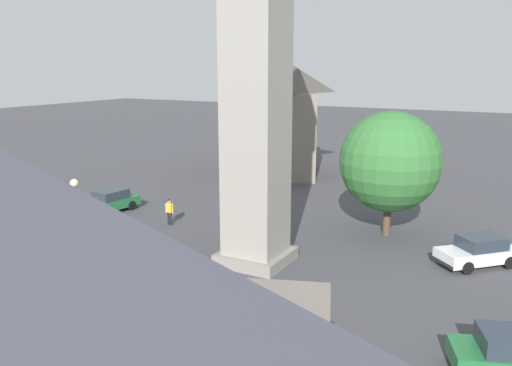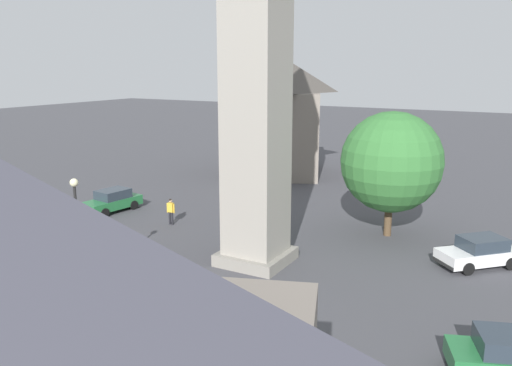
# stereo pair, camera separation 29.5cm
# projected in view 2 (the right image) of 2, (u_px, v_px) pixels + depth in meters

# --- Properties ---
(ground_plane) EXTENTS (200.00, 200.00, 0.00)m
(ground_plane) POSITION_uv_depth(u_px,v_px,m) (256.00, 262.00, 26.55)
(ground_plane) COLOR #424247
(car_silver_kerb) EXTENTS (4.44, 2.85, 1.53)m
(car_silver_kerb) POSITION_uv_depth(u_px,v_px,m) (106.00, 252.00, 25.81)
(car_silver_kerb) COLOR red
(car_silver_kerb) RESTS_ON ground
(car_red_corner) EXTENTS (2.22, 4.31, 1.53)m
(car_red_corner) POSITION_uv_depth(u_px,v_px,m) (112.00, 201.00, 35.58)
(car_red_corner) COLOR #236B38
(car_red_corner) RESTS_ON ground
(car_white_side) EXTENTS (4.11, 4.11, 1.53)m
(car_white_side) POSITION_uv_depth(u_px,v_px,m) (480.00, 252.00, 25.80)
(car_white_side) COLOR white
(car_white_side) RESTS_ON ground
(pedestrian) EXTENTS (0.56, 0.27, 1.69)m
(pedestrian) POSITION_uv_depth(u_px,v_px,m) (171.00, 209.00, 32.59)
(pedestrian) COLOR black
(pedestrian) RESTS_ON ground
(tree) EXTENTS (5.85, 5.85, 7.37)m
(tree) POSITION_uv_depth(u_px,v_px,m) (391.00, 162.00, 29.71)
(tree) COLOR brown
(tree) RESTS_ON ground
(building_corner_back) EXTENTS (10.13, 10.57, 10.74)m
(building_corner_back) POSITION_uv_depth(u_px,v_px,m) (280.00, 115.00, 46.90)
(building_corner_back) COLOR slate
(building_corner_back) RESTS_ON ground
(lamp_post) EXTENTS (0.36, 0.36, 5.19)m
(lamp_post) POSITION_uv_depth(u_px,v_px,m) (77.00, 218.00, 22.26)
(lamp_post) COLOR black
(lamp_post) RESTS_ON ground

